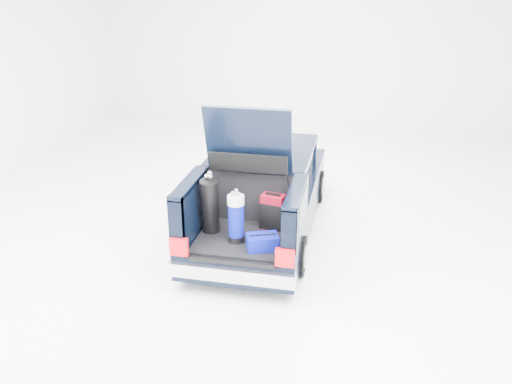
% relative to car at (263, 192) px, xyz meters
% --- Properties ---
extents(ground, '(14.00, 14.00, 0.00)m').
position_rel_car_xyz_m(ground, '(0.00, -0.11, -0.67)').
color(ground, white).
rests_on(ground, ground).
extents(car, '(1.87, 4.65, 2.47)m').
position_rel_car_xyz_m(car, '(0.00, 0.00, 0.00)').
color(car, black).
rests_on(car, ground).
extents(red_suitcase, '(0.38, 0.28, 0.57)m').
position_rel_car_xyz_m(red_suitcase, '(0.38, -1.19, 0.20)').
color(red_suitcase, maroon).
rests_on(red_suitcase, car).
extents(black_golf_bag, '(0.32, 0.40, 0.95)m').
position_rel_car_xyz_m(black_golf_bag, '(-0.50, -1.52, 0.36)').
color(black_golf_bag, black).
rests_on(black_golf_bag, car).
extents(blue_golf_bag, '(0.24, 0.24, 0.81)m').
position_rel_car_xyz_m(blue_golf_bag, '(-0.06, -1.71, 0.29)').
color(blue_golf_bag, black).
rests_on(blue_golf_bag, car).
extents(blue_duffel, '(0.51, 0.42, 0.23)m').
position_rel_car_xyz_m(blue_duffel, '(0.36, -1.86, 0.03)').
color(blue_duffel, '#050C82').
rests_on(blue_duffel, car).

